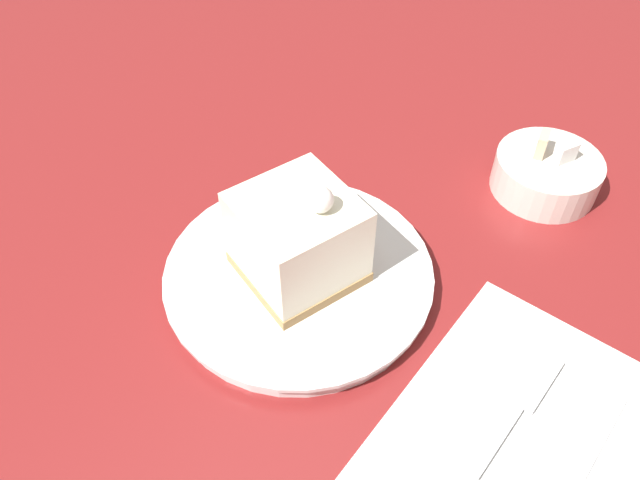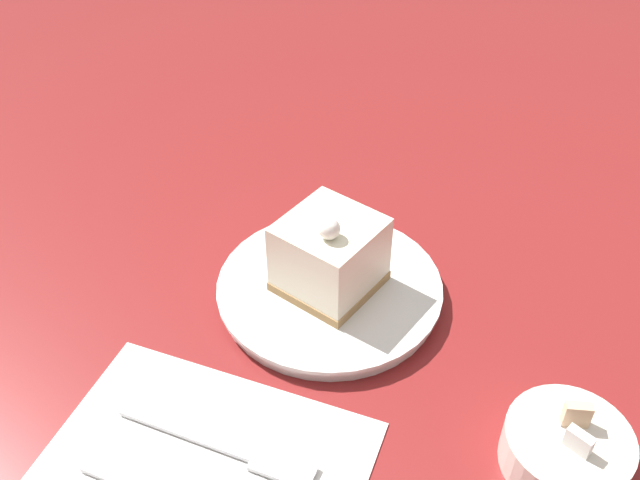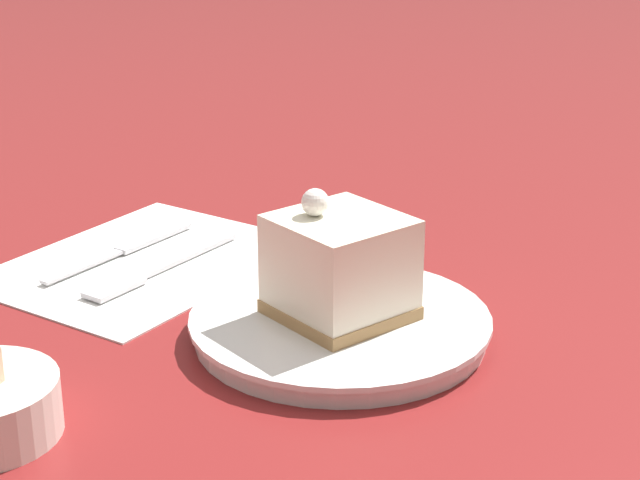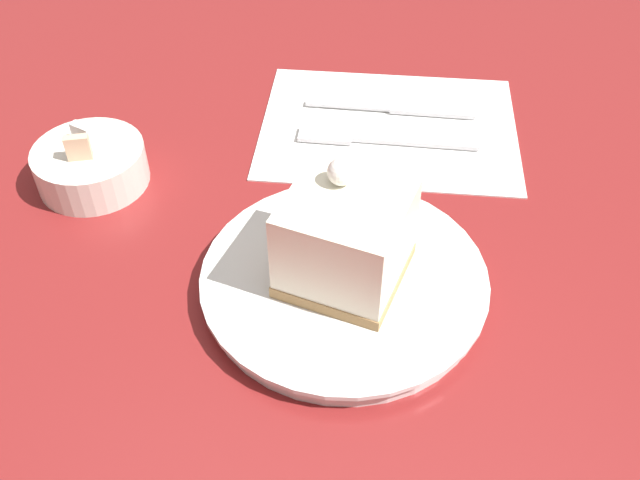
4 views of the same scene
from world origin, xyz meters
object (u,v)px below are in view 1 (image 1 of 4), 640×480
object	(u,v)px
cake_slice	(298,238)
sugar_bowl	(546,173)
plate	(299,276)
fork	(505,424)

from	to	relation	value
cake_slice	sugar_bowl	bearing A→B (deg)	82.28
plate	sugar_bowl	bearing A→B (deg)	67.32
cake_slice	plate	bearing A→B (deg)	-168.17
cake_slice	sugar_bowl	distance (m)	0.25
cake_slice	sugar_bowl	world-z (taller)	cake_slice
cake_slice	fork	world-z (taller)	cake_slice
plate	cake_slice	size ratio (longest dim) A/B	2.09
cake_slice	fork	distance (m)	0.19
fork	sugar_bowl	bearing A→B (deg)	110.05
cake_slice	sugar_bowl	size ratio (longest dim) A/B	1.07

